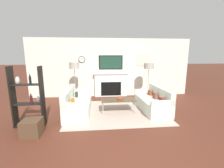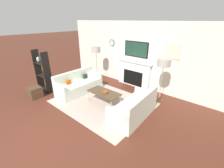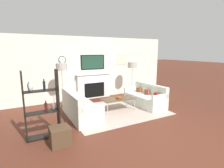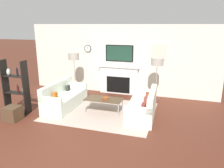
# 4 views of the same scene
# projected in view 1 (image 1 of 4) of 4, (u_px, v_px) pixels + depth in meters

# --- Properties ---
(ground_plane) EXTENTS (60.00, 60.00, 0.00)m
(ground_plane) POSITION_uv_depth(u_px,v_px,m) (134.00, 165.00, 2.70)
(ground_plane) COLOR #55281B
(fireplace_wall) EXTENTS (7.56, 0.28, 2.70)m
(fireplace_wall) POSITION_uv_depth(u_px,v_px,m) (111.00, 70.00, 7.05)
(fireplace_wall) COLOR white
(fireplace_wall) RESTS_ON ground_plane
(area_rug) EXTENTS (3.26, 2.52, 0.01)m
(area_rug) POSITION_uv_depth(u_px,v_px,m) (116.00, 111.00, 5.23)
(area_rug) COLOR #BAA496
(area_rug) RESTS_ON ground_plane
(couch_left) EXTENTS (0.77, 1.86, 0.84)m
(couch_left) POSITION_uv_depth(u_px,v_px,m) (77.00, 105.00, 5.05)
(couch_left) COLOR silver
(couch_left) RESTS_ON ground_plane
(couch_right) EXTENTS (0.84, 1.72, 0.82)m
(couch_right) POSITION_uv_depth(u_px,v_px,m) (153.00, 102.00, 5.30)
(couch_right) COLOR silver
(couch_right) RESTS_ON ground_plane
(coffee_table) EXTENTS (1.17, 0.59, 0.44)m
(coffee_table) POSITION_uv_depth(u_px,v_px,m) (118.00, 100.00, 5.16)
(coffee_table) COLOR #4C3823
(coffee_table) RESTS_ON ground_plane
(decorative_bowl) EXTENTS (0.21, 0.21, 0.06)m
(decorative_bowl) POSITION_uv_depth(u_px,v_px,m) (120.00, 98.00, 5.15)
(decorative_bowl) COLOR #984518
(decorative_bowl) RESTS_ON coffee_table
(floor_lamp_left) EXTENTS (0.40, 0.40, 1.67)m
(floor_lamp_left) POSITION_uv_depth(u_px,v_px,m) (74.00, 66.00, 6.02)
(floor_lamp_left) COLOR #9E998E
(floor_lamp_left) RESTS_ON ground_plane
(floor_lamp_right) EXTENTS (0.42, 0.42, 1.62)m
(floor_lamp_right) POSITION_uv_depth(u_px,v_px,m) (149.00, 67.00, 6.32)
(floor_lamp_right) COLOR #9E998E
(floor_lamp_right) RESTS_ON ground_plane
(shelf_unit) EXTENTS (0.80, 0.28, 1.66)m
(shelf_unit) POSITION_uv_depth(u_px,v_px,m) (28.00, 97.00, 4.05)
(shelf_unit) COLOR black
(shelf_unit) RESTS_ON ground_plane
(ottoman) EXTENTS (0.43, 0.43, 0.41)m
(ottoman) POSITION_uv_depth(u_px,v_px,m) (32.00, 128.00, 3.65)
(ottoman) COLOR #4E3824
(ottoman) RESTS_ON ground_plane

